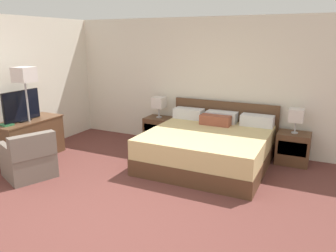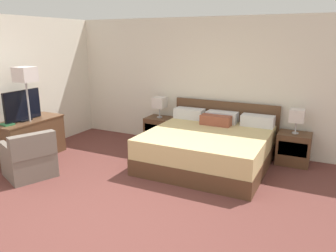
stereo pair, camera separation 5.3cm
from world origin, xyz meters
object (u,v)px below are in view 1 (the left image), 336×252
nightstand_left (159,130)px  table_lamp_right (296,116)px  bed (208,147)px  tv (22,106)px  armchair_by_window (29,160)px  nightstand_right (293,148)px  dresser (29,138)px  floor_lamp (25,83)px  table_lamp_left (159,103)px  book_red_cover (6,125)px

nightstand_left → table_lamp_right: size_ratio=1.30×
bed → nightstand_left: (-1.33, 0.70, -0.05)m
tv → armchair_by_window: 1.13m
nightstand_right → tv: tv is taller
nightstand_right → table_lamp_right: bearing=90.0°
dresser → table_lamp_right: bearing=22.6°
dresser → floor_lamp: floor_lamp is taller
nightstand_right → tv: (-4.39, -1.91, 0.71)m
table_lamp_right → dresser: 4.78m
table_lamp_left → floor_lamp: (-1.59, -1.91, 0.54)m
nightstand_right → floor_lamp: size_ratio=0.33×
table_lamp_right → armchair_by_window: table_lamp_right is taller
bed → table_lamp_right: 1.60m
nightstand_right → book_red_cover: (-4.40, -2.25, 0.46)m
nightstand_left → dresser: size_ratio=0.45×
nightstand_left → nightstand_right: same height
nightstand_right → armchair_by_window: bearing=-146.3°
table_lamp_left → armchair_by_window: size_ratio=0.48×
tv → armchair_by_window: (0.70, -0.55, -0.70)m
table_lamp_left → dresser: 2.57m
bed → table_lamp_right: table_lamp_right is taller
nightstand_left → dresser: (-1.74, -1.83, 0.10)m
book_red_cover → floor_lamp: 0.77m
nightstand_left → table_lamp_right: table_lamp_right is taller
nightstand_left → armchair_by_window: armchair_by_window is taller
armchair_by_window → table_lamp_left: bearing=67.1°
nightstand_right → tv: bearing=-156.5°
armchair_by_window → floor_lamp: size_ratio=0.53×
dresser → nightstand_right: bearing=22.6°
table_lamp_left → dresser: size_ratio=0.34×
floor_lamp → nightstand_right: bearing=24.2°
table_lamp_left → floor_lamp: size_ratio=0.25×
bed → table_lamp_right: (1.33, 0.70, 0.54)m
floor_lamp → tv: bearing=-178.7°
nightstand_left → armchair_by_window: bearing=-112.9°
bed → dresser: 3.27m
nightstand_left → table_lamp_left: size_ratio=1.30×
nightstand_left → tv: bearing=-132.3°
armchair_by_window → table_lamp_right: bearing=33.7°
armchair_by_window → book_red_cover: bearing=163.4°
bed → book_red_cover: size_ratio=9.62×
nightstand_right → dresser: bearing=-157.4°
tv → book_red_cover: tv is taller
table_lamp_right → nightstand_right: bearing=-90.0°
dresser → armchair_by_window: bearing=-42.1°
armchair_by_window → floor_lamp: floor_lamp is taller
bed → nightstand_right: 1.50m
tv → book_red_cover: (-0.01, -0.34, -0.25)m
table_lamp_left → book_red_cover: 2.85m
nightstand_left → floor_lamp: bearing=-129.8°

